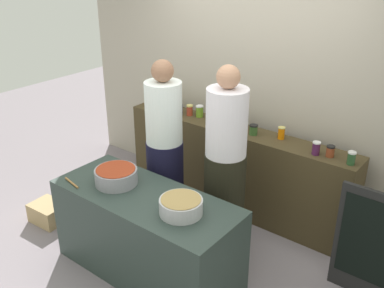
{
  "coord_description": "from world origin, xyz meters",
  "views": [
    {
      "loc": [
        2.3,
        -2.58,
        2.75
      ],
      "look_at": [
        0.0,
        0.35,
        1.05
      ],
      "focal_mm": 41.21,
      "sensor_mm": 36.0,
      "label": 1
    }
  ],
  "objects": [
    {
      "name": "prep_table",
      "position": [
        0.0,
        -0.3,
        0.4
      ],
      "size": [
        1.7,
        0.7,
        0.8
      ],
      "primitive_type": "cube",
      "color": "#2B3934",
      "rests_on": "ground"
    },
    {
      "name": "preserve_jar_13",
      "position": [
        1.26,
        1.03,
        1.02
      ],
      "size": [
        0.07,
        0.07,
        0.12
      ],
      "color": "#274C28",
      "rests_on": "display_shelf"
    },
    {
      "name": "preserve_jar_1",
      "position": [
        -1.07,
        1.17,
        1.03
      ],
      "size": [
        0.09,
        0.09,
        0.13
      ],
      "color": "olive",
      "rests_on": "display_shelf"
    },
    {
      "name": "cook_in_cap",
      "position": [
        0.33,
        0.43,
        0.83
      ],
      "size": [
        0.39,
        0.39,
        1.84
      ],
      "color": "black",
      "rests_on": "ground"
    },
    {
      "name": "preserve_jar_5",
      "position": [
        -0.52,
        1.15,
        1.03
      ],
      "size": [
        0.09,
        0.09,
        0.13
      ],
      "color": "olive",
      "rests_on": "display_shelf"
    },
    {
      "name": "preserve_jar_4",
      "position": [
        -0.63,
        1.11,
        1.02
      ],
      "size": [
        0.07,
        0.07,
        0.12
      ],
      "color": "#A43824",
      "rests_on": "display_shelf"
    },
    {
      "name": "display_shelf",
      "position": [
        0.0,
        1.1,
        0.48
      ],
      "size": [
        2.7,
        0.36,
        0.96
      ],
      "primitive_type": "cube",
      "color": "#41351F",
      "rests_on": "ground"
    },
    {
      "name": "preserve_jar_0",
      "position": [
        -1.25,
        1.16,
        1.02
      ],
      "size": [
        0.08,
        0.08,
        0.12
      ],
      "color": "brown",
      "rests_on": "display_shelf"
    },
    {
      "name": "preserve_jar_8",
      "position": [
        0.05,
        1.17,
        1.02
      ],
      "size": [
        0.08,
        0.08,
        0.11
      ],
      "color": "#365326",
      "rests_on": "display_shelf"
    },
    {
      "name": "preserve_jar_7",
      "position": [
        -0.08,
        1.07,
        1.03
      ],
      "size": [
        0.08,
        0.08,
        0.13
      ],
      "color": "#994B26",
      "rests_on": "display_shelf"
    },
    {
      "name": "preserve_jar_6",
      "position": [
        -0.21,
        1.06,
        1.03
      ],
      "size": [
        0.08,
        0.08,
        0.13
      ],
      "color": "#A4260C",
      "rests_on": "display_shelf"
    },
    {
      "name": "preserve_jar_3",
      "position": [
        -0.75,
        1.07,
        1.02
      ],
      "size": [
        0.09,
        0.09,
        0.12
      ],
      "color": "#412956",
      "rests_on": "display_shelf"
    },
    {
      "name": "chalkboard_sign",
      "position": [
        1.64,
        0.6,
        0.51
      ],
      "size": [
        0.58,
        0.05,
        1.01
      ],
      "color": "black",
      "rests_on": "ground"
    },
    {
      "name": "preserve_jar_9",
      "position": [
        0.23,
        1.08,
        1.01
      ],
      "size": [
        0.09,
        0.09,
        0.11
      ],
      "color": "#355929",
      "rests_on": "display_shelf"
    },
    {
      "name": "preserve_jar_11",
      "position": [
        0.93,
        1.03,
        1.03
      ],
      "size": [
        0.07,
        0.07,
        0.13
      ],
      "color": "#481C43",
      "rests_on": "display_shelf"
    },
    {
      "name": "wooden_spoon",
      "position": [
        -0.65,
        -0.56,
        0.81
      ],
      "size": [
        0.23,
        0.06,
        0.02
      ],
      "primitive_type": "cylinder",
      "rotation": [
        1.57,
        0.0,
        1.38
      ],
      "color": "#9E703D",
      "rests_on": "prep_table"
    },
    {
      "name": "preserve_jar_12",
      "position": [
        1.05,
        1.07,
        1.01
      ],
      "size": [
        0.08,
        0.08,
        0.11
      ],
      "color": "brown",
      "rests_on": "display_shelf"
    },
    {
      "name": "preserve_jar_2",
      "position": [
        -0.91,
        1.1,
        1.04
      ],
      "size": [
        0.08,
        0.08,
        0.15
      ],
      "color": "yellow",
      "rests_on": "display_shelf"
    },
    {
      "name": "preserve_jar_10",
      "position": [
        0.5,
        1.16,
        1.02
      ],
      "size": [
        0.07,
        0.07,
        0.13
      ],
      "color": "orange",
      "rests_on": "display_shelf"
    },
    {
      "name": "cooking_pot_left",
      "position": [
        -0.34,
        -0.3,
        0.87
      ],
      "size": [
        0.38,
        0.38,
        0.14
      ],
      "color": "gray",
      "rests_on": "prep_table"
    },
    {
      "name": "ground",
      "position": [
        0.0,
        0.0,
        0.0
      ],
      "size": [
        12.0,
        12.0,
        0.0
      ],
      "primitive_type": "plane",
      "color": "gray"
    },
    {
      "name": "cook_with_tongs",
      "position": [
        -0.33,
        0.33,
        0.82
      ],
      "size": [
        0.37,
        0.37,
        1.8
      ],
      "color": "black",
      "rests_on": "ground"
    },
    {
      "name": "bread_crate",
      "position": [
        -1.4,
        -0.38,
        0.1
      ],
      "size": [
        0.38,
        0.31,
        0.21
      ],
      "primitive_type": "cube",
      "rotation": [
        0.0,
        0.0,
        0.06
      ],
      "color": "tan",
      "rests_on": "ground"
    },
    {
      "name": "cooking_pot_center",
      "position": [
        0.42,
        -0.32,
        0.87
      ],
      "size": [
        0.35,
        0.35,
        0.13
      ],
      "color": "#B7B7BC",
      "rests_on": "prep_table"
    },
    {
      "name": "storefront_wall",
      "position": [
        0.0,
        1.45,
        1.5
      ],
      "size": [
        4.8,
        0.12,
        3.0
      ],
      "primitive_type": "cube",
      "color": "#AFA595",
      "rests_on": "ground"
    }
  ]
}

